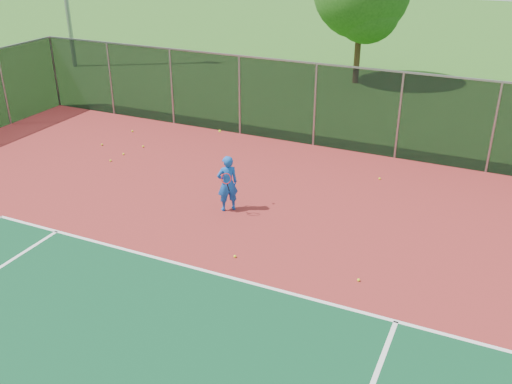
# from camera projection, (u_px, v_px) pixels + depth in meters

# --- Properties ---
(court_apron) EXTENTS (30.00, 20.00, 0.02)m
(court_apron) POSITION_uv_depth(u_px,v_px,m) (288.00, 324.00, 11.66)
(court_apron) COLOR maroon
(court_apron) RESTS_ON ground
(fence_back) EXTENTS (30.00, 0.06, 3.03)m
(fence_back) POSITION_uv_depth(u_px,v_px,m) (399.00, 115.00, 19.19)
(fence_back) COLOR black
(fence_back) RESTS_ON court_apron
(tennis_player) EXTENTS (0.70, 0.76, 2.33)m
(tennis_player) POSITION_uv_depth(u_px,v_px,m) (227.00, 183.00, 15.92)
(tennis_player) COLOR blue
(tennis_player) RESTS_ON court_apron
(practice_ball_0) EXTENTS (0.07, 0.07, 0.07)m
(practice_ball_0) POSITION_uv_depth(u_px,v_px,m) (132.00, 131.00, 22.24)
(practice_ball_0) COLOR yellow
(practice_ball_0) RESTS_ON court_apron
(practice_ball_1) EXTENTS (0.07, 0.07, 0.07)m
(practice_ball_1) POSITION_uv_depth(u_px,v_px,m) (143.00, 146.00, 20.74)
(practice_ball_1) COLOR yellow
(practice_ball_1) RESTS_ON court_apron
(practice_ball_2) EXTENTS (0.07, 0.07, 0.07)m
(practice_ball_2) POSITION_uv_depth(u_px,v_px,m) (359.00, 280.00, 13.02)
(practice_ball_2) COLOR yellow
(practice_ball_2) RESTS_ON court_apron
(practice_ball_3) EXTENTS (0.07, 0.07, 0.07)m
(practice_ball_3) POSITION_uv_depth(u_px,v_px,m) (111.00, 161.00, 19.51)
(practice_ball_3) COLOR yellow
(practice_ball_3) RESTS_ON court_apron
(practice_ball_4) EXTENTS (0.07, 0.07, 0.07)m
(practice_ball_4) POSITION_uv_depth(u_px,v_px,m) (235.00, 256.00, 13.94)
(practice_ball_4) COLOR yellow
(practice_ball_4) RESTS_ON court_apron
(practice_ball_5) EXTENTS (0.07, 0.07, 0.07)m
(practice_ball_5) POSITION_uv_depth(u_px,v_px,m) (102.00, 145.00, 20.91)
(practice_ball_5) COLOR yellow
(practice_ball_5) RESTS_ON court_apron
(practice_ball_6) EXTENTS (0.07, 0.07, 0.07)m
(practice_ball_6) POSITION_uv_depth(u_px,v_px,m) (123.00, 154.00, 20.06)
(practice_ball_6) COLOR yellow
(practice_ball_6) RESTS_ON court_apron
(practice_ball_7) EXTENTS (0.07, 0.07, 0.07)m
(practice_ball_7) POSITION_uv_depth(u_px,v_px,m) (380.00, 179.00, 18.15)
(practice_ball_7) COLOR yellow
(practice_ball_7) RESTS_ON court_apron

